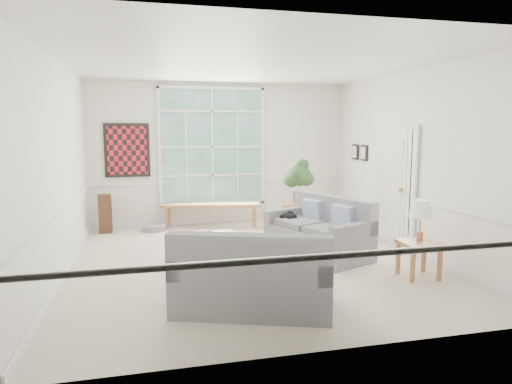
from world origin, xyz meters
TOP-DOWN VIEW (x-y plane):
  - floor at (0.00, 0.00)m, footprint 5.50×6.00m
  - ceiling at (0.00, 0.00)m, footprint 5.50×6.00m
  - wall_back at (0.00, 3.00)m, footprint 5.50×0.02m
  - wall_front at (0.00, -3.00)m, footprint 5.50×0.02m
  - wall_left at (-2.75, 0.00)m, footprint 0.02×6.00m
  - wall_right at (2.75, 0.00)m, footprint 0.02×6.00m
  - window_back at (-0.20, 2.96)m, footprint 2.30×0.08m
  - entry_door at (2.71, 0.60)m, footprint 0.08×0.90m
  - door_sidelight at (2.71, -0.03)m, footprint 0.08×0.26m
  - wall_art at (-1.95, 2.95)m, footprint 0.90×0.06m
  - wall_frame_near at (2.71, 1.75)m, footprint 0.04×0.26m
  - wall_frame_far at (2.71, 2.15)m, footprint 0.04×0.26m
  - loveseat_right at (1.09, 0.07)m, footprint 1.49×1.94m
  - loveseat_front at (-0.43, -1.85)m, footprint 1.96×1.43m
  - coffee_table at (-0.65, 0.41)m, footprint 1.01×0.66m
  - pewter_bowl at (-0.69, 0.40)m, footprint 0.30×0.30m
  - window_bench at (-0.29, 2.65)m, footprint 2.08×0.81m
  - end_table at (1.33, 1.80)m, footprint 0.73×0.73m
  - houseplant at (1.36, 1.78)m, footprint 0.73×0.73m
  - side_table at (2.05, -1.31)m, footprint 0.52×0.52m
  - table_lamp at (2.10, -1.24)m, footprint 0.43×0.43m
  - pet_bed at (-1.47, 2.51)m, footprint 0.54×0.54m
  - floor_speaker at (-2.40, 2.51)m, footprint 0.26×0.22m
  - cat at (0.77, 0.60)m, footprint 0.37×0.34m

SIDE VIEW (x-z plane):
  - floor at x=0.00m, z-range -0.01..0.00m
  - pet_bed at x=-1.47m, z-range 0.00..0.14m
  - coffee_table at x=-0.65m, z-range 0.00..0.35m
  - window_bench at x=-0.29m, z-range 0.00..0.48m
  - side_table at x=2.05m, z-range 0.00..0.51m
  - end_table at x=1.33m, z-range 0.00..0.57m
  - floor_speaker at x=-2.40m, z-range 0.00..0.77m
  - pewter_bowl at x=-0.69m, z-range 0.35..0.42m
  - loveseat_right at x=1.09m, z-range 0.00..0.94m
  - loveseat_front at x=-0.43m, z-range 0.00..0.95m
  - cat at x=0.77m, z-range 0.48..0.62m
  - table_lamp at x=2.10m, z-range 0.51..1.07m
  - houseplant at x=1.36m, z-range 0.57..1.45m
  - entry_door at x=2.71m, z-range 0.00..2.10m
  - door_sidelight at x=2.71m, z-range 0.20..2.10m
  - wall_back at x=0.00m, z-range 0.00..3.00m
  - wall_front at x=0.00m, z-range 0.00..3.00m
  - wall_left at x=-2.75m, z-range 0.00..3.00m
  - wall_right at x=2.75m, z-range 0.00..3.00m
  - wall_frame_near at x=2.71m, z-range 1.39..1.71m
  - wall_frame_far at x=2.71m, z-range 1.39..1.71m
  - wall_art at x=-1.95m, z-range 1.05..2.15m
  - window_back at x=-0.20m, z-range 0.45..2.85m
  - ceiling at x=0.00m, z-range 2.99..3.01m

